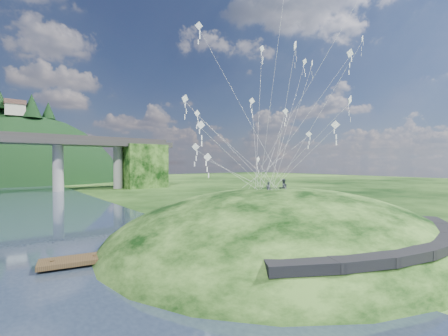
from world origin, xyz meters
TOP-DOWN VIEW (x-y plane):
  - ground at (0.00, 0.00)m, footprint 320.00×320.00m
  - grass_hill at (8.00, 2.00)m, footprint 36.00×32.00m
  - footpath at (7.46, -9.74)m, footprint 22.29×5.84m
  - wooden_dock at (-5.92, 4.97)m, footprint 13.05×4.53m
  - kite_flyers at (7.77, 1.79)m, footprint 2.59×1.18m
  - kite_swarm at (8.71, 2.92)m, footprint 17.59×16.58m

SIDE VIEW (x-z plane):
  - grass_hill at x=8.00m, z-range -8.00..5.00m
  - ground at x=0.00m, z-range 0.00..0.00m
  - wooden_dock at x=-5.92m, z-range -0.06..0.87m
  - footpath at x=7.46m, z-range 1.67..2.50m
  - kite_flyers at x=7.77m, z-range 4.94..6.83m
  - kite_swarm at x=8.71m, z-range 5.63..25.82m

